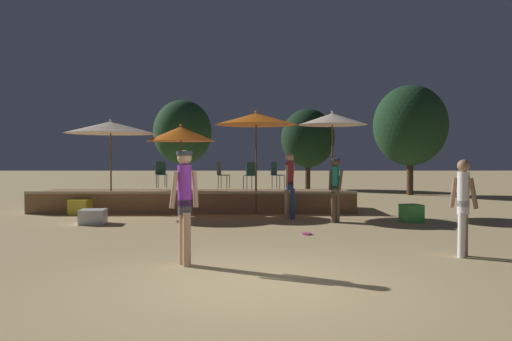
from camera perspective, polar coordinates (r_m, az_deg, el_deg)
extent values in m
plane|color=tan|center=(6.99, 0.29, -13.03)|extent=(120.00, 120.00, 0.00)
cube|color=olive|center=(16.75, -6.92, -3.44)|extent=(10.29, 2.40, 0.63)
cube|color=#CCB793|center=(15.57, -7.41, -2.50)|extent=(10.29, 0.12, 0.08)
cylinder|color=brown|center=(16.43, -16.25, -0.30)|extent=(0.05, 0.05, 2.51)
cone|color=beige|center=(16.45, -16.29, 4.74)|extent=(2.83, 2.83, 0.37)
sphere|color=beige|center=(16.46, -16.29, 5.53)|extent=(0.08, 0.08, 0.08)
cylinder|color=brown|center=(15.40, 0.01, 0.11)|extent=(0.05, 0.05, 2.76)
cone|color=orange|center=(15.44, 0.01, 5.91)|extent=(2.53, 2.53, 0.36)
sphere|color=orange|center=(15.46, 0.01, 6.72)|extent=(0.08, 0.08, 0.08)
cylinder|color=brown|center=(15.74, 8.70, 0.14)|extent=(0.05, 0.05, 2.77)
cone|color=beige|center=(15.78, 8.72, 5.83)|extent=(2.14, 2.14, 0.36)
sphere|color=beige|center=(15.80, 8.72, 6.63)|extent=(0.08, 0.08, 0.08)
cylinder|color=brown|center=(15.80, -8.58, -0.77)|extent=(0.05, 0.05, 2.27)
cone|color=orange|center=(15.80, -8.60, 4.16)|extent=(2.15, 2.15, 0.45)
sphere|color=orange|center=(15.82, -8.60, 5.13)|extent=(0.08, 0.08, 0.08)
cube|color=#4CC651|center=(14.19, 17.34, -4.69)|extent=(0.60, 0.60, 0.48)
cube|color=white|center=(13.90, -18.13, -5.03)|extent=(0.69, 0.69, 0.38)
cube|color=yellow|center=(16.27, -19.28, -3.96)|extent=(0.72, 0.72, 0.47)
cylinder|color=#72664C|center=(13.70, 9.27, -4.19)|extent=(0.13, 0.13, 0.80)
cylinder|color=brown|center=(13.57, 8.83, -4.24)|extent=(0.13, 0.13, 0.80)
cylinder|color=#72664C|center=(13.60, 9.06, -2.19)|extent=(0.21, 0.21, 0.24)
cylinder|color=teal|center=(13.58, 9.07, -0.82)|extent=(0.21, 0.21, 0.62)
cylinder|color=brown|center=(13.69, 8.51, -1.08)|extent=(0.13, 0.13, 0.55)
cylinder|color=brown|center=(13.48, 9.63, -1.13)|extent=(0.17, 0.17, 0.55)
sphere|color=brown|center=(13.57, 9.07, 0.94)|extent=(0.22, 0.22, 0.22)
cylinder|color=#333842|center=(13.57, 9.07, 1.22)|extent=(0.24, 0.24, 0.07)
cylinder|color=#2D4C7F|center=(14.17, 4.19, -3.84)|extent=(0.13, 0.13, 0.87)
cylinder|color=tan|center=(14.25, 3.52, -3.81)|extent=(0.13, 0.13, 0.87)
cylinder|color=#2D4C7F|center=(14.17, 3.86, -1.74)|extent=(0.23, 0.23, 0.24)
cylinder|color=#B22D33|center=(14.16, 3.86, -0.31)|extent=(0.23, 0.23, 0.67)
cylinder|color=tan|center=(14.33, 4.18, -0.55)|extent=(0.18, 0.24, 0.60)
cylinder|color=tan|center=(14.00, 3.53, -0.60)|extent=(0.13, 0.15, 0.60)
sphere|color=tan|center=(14.15, 3.86, 1.53)|extent=(0.24, 0.24, 0.24)
cylinder|color=#997051|center=(9.65, 22.69, -6.70)|extent=(0.13, 0.13, 0.79)
cylinder|color=white|center=(9.49, 22.45, -6.83)|extent=(0.13, 0.13, 0.79)
cylinder|color=white|center=(9.51, 22.60, -3.92)|extent=(0.20, 0.20, 0.24)
cylinder|color=white|center=(9.49, 22.62, -1.97)|extent=(0.20, 0.20, 0.61)
cylinder|color=#997051|center=(9.54, 21.64, -2.36)|extent=(0.16, 0.15, 0.55)
cylinder|color=#997051|center=(9.45, 23.60, -2.41)|extent=(0.19, 0.17, 0.55)
sphere|color=#997051|center=(9.47, 22.64, 0.52)|extent=(0.22, 0.22, 0.22)
cylinder|color=tan|center=(8.33, -8.37, -7.63)|extent=(0.13, 0.13, 0.87)
cylinder|color=tan|center=(8.16, -7.91, -7.82)|extent=(0.13, 0.13, 0.87)
cylinder|color=#3F3F47|center=(8.17, -8.16, -4.16)|extent=(0.22, 0.22, 0.24)
cylinder|color=purple|center=(8.15, -8.17, -1.70)|extent=(0.22, 0.22, 0.67)
cylinder|color=tan|center=(8.09, -9.38, -2.20)|extent=(0.17, 0.14, 0.60)
cylinder|color=tan|center=(8.22, -6.97, -2.13)|extent=(0.14, 0.12, 0.59)
sphere|color=tan|center=(8.13, -8.18, 1.48)|extent=(0.24, 0.24, 0.24)
cylinder|color=#333842|center=(8.14, -8.18, 1.98)|extent=(0.26, 0.26, 0.07)
cylinder|color=#1E4C47|center=(17.31, -11.13, -1.24)|extent=(0.02, 0.02, 0.45)
cylinder|color=#1E4C47|center=(17.38, -10.16, -1.23)|extent=(0.02, 0.02, 0.45)
cylinder|color=#1E4C47|center=(17.61, -11.33, -1.20)|extent=(0.02, 0.02, 0.45)
cylinder|color=#1E4C47|center=(17.67, -10.37, -1.18)|extent=(0.02, 0.02, 0.45)
cylinder|color=#1E4C47|center=(17.48, -10.75, -0.48)|extent=(0.40, 0.40, 0.02)
cube|color=#1E4C47|center=(17.64, -10.87, 0.27)|extent=(0.34, 0.16, 0.45)
cylinder|color=#1E4C47|center=(16.67, -0.49, -1.32)|extent=(0.02, 0.02, 0.45)
cylinder|color=#1E4C47|center=(16.55, -1.44, -1.34)|extent=(0.02, 0.02, 0.45)
cylinder|color=#1E4C47|center=(16.39, -0.08, -1.36)|extent=(0.02, 0.02, 0.45)
cylinder|color=#1E4C47|center=(16.28, -1.04, -1.39)|extent=(0.02, 0.02, 0.45)
cylinder|color=#1E4C47|center=(16.46, -0.76, -0.57)|extent=(0.40, 0.40, 0.02)
cube|color=#1E4C47|center=(16.30, -0.53, 0.20)|extent=(0.34, 0.17, 0.45)
cylinder|color=#1E4C47|center=(16.54, 2.74, -1.34)|extent=(0.02, 0.02, 0.45)
cylinder|color=#1E4C47|center=(16.80, 3.26, -1.30)|extent=(0.02, 0.02, 0.45)
cylinder|color=#1E4C47|center=(16.69, 1.85, -1.31)|extent=(0.02, 0.02, 0.45)
cylinder|color=#1E4C47|center=(16.95, 2.38, -1.27)|extent=(0.02, 0.02, 0.45)
cylinder|color=#1E4C47|center=(16.73, 2.56, -0.54)|extent=(0.40, 0.40, 0.02)
cube|color=#1E4C47|center=(16.81, 2.06, 0.24)|extent=(0.22, 0.32, 0.45)
cylinder|color=#47474C|center=(16.65, -3.36, -1.32)|extent=(0.02, 0.02, 0.45)
cylinder|color=#47474C|center=(16.94, -3.04, -1.28)|extent=(0.02, 0.02, 0.45)
cylinder|color=#47474C|center=(16.75, -4.34, -1.31)|extent=(0.02, 0.02, 0.45)
cylinder|color=#47474C|center=(17.03, -4.00, -1.26)|extent=(0.02, 0.02, 0.45)
cylinder|color=#47474C|center=(16.83, -3.69, -0.53)|extent=(0.40, 0.40, 0.02)
cube|color=#47474C|center=(16.88, -4.24, 0.24)|extent=(0.12, 0.36, 0.45)
cylinder|color=#E54C99|center=(11.48, 5.82, -7.21)|extent=(0.23, 0.23, 0.03)
cylinder|color=#3D2B1C|center=(23.34, -8.37, -0.72)|extent=(0.28, 0.28, 1.72)
ellipsoid|color=#1E4223|center=(23.36, -8.39, 4.37)|extent=(2.69, 2.69, 2.96)
cylinder|color=#3D2B1C|center=(27.78, 5.94, -0.59)|extent=(0.28, 0.28, 1.50)
ellipsoid|color=black|center=(27.78, 5.95, 3.70)|extent=(2.95, 2.95, 3.25)
cylinder|color=#3D2B1C|center=(24.49, 17.17, -0.66)|extent=(0.28, 0.28, 1.73)
ellipsoid|color=#19381E|center=(24.52, 17.22, 4.95)|extent=(3.42, 3.42, 3.76)
cylinder|color=#3D2B1C|center=(24.46, 17.21, -0.70)|extent=(0.28, 0.28, 1.69)
ellipsoid|color=black|center=(24.48, 17.25, 4.39)|extent=(2.95, 2.95, 3.25)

